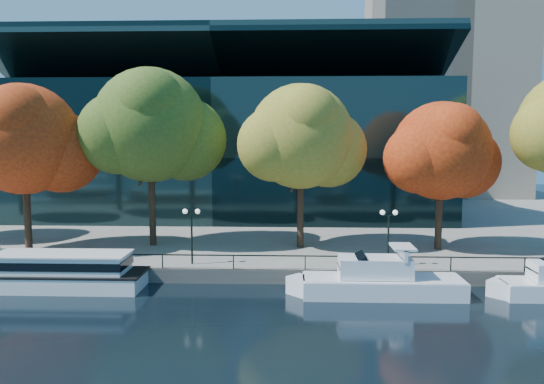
{
  "coord_description": "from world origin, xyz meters",
  "views": [
    {
      "loc": [
        4.07,
        -32.82,
        10.33
      ],
      "look_at": [
        2.51,
        8.0,
        5.89
      ],
      "focal_mm": 35.0,
      "sensor_mm": 36.0,
      "label": 1
    }
  ],
  "objects_px": {
    "tree_2": "(152,128)",
    "lamp_1": "(192,223)",
    "tour_boat": "(34,270)",
    "lamp_2": "(389,225)",
    "cruiser_near": "(375,280)",
    "tree_4": "(443,153)",
    "tree_3": "(303,139)",
    "tree_1": "(26,141)"
  },
  "relations": [
    {
      "from": "tree_4",
      "to": "tree_2",
      "type": "bearing_deg",
      "value": 178.31
    },
    {
      "from": "tree_1",
      "to": "lamp_2",
      "type": "height_order",
      "value": "tree_1"
    },
    {
      "from": "tour_boat",
      "to": "cruiser_near",
      "type": "relative_size",
      "value": 1.37
    },
    {
      "from": "cruiser_near",
      "to": "tree_3",
      "type": "distance_m",
      "value": 14.13
    },
    {
      "from": "tree_1",
      "to": "lamp_2",
      "type": "distance_m",
      "value": 28.88
    },
    {
      "from": "lamp_2",
      "to": "lamp_1",
      "type": "bearing_deg",
      "value": 180.0
    },
    {
      "from": "tree_2",
      "to": "lamp_1",
      "type": "distance_m",
      "value": 10.4
    },
    {
      "from": "tree_1",
      "to": "tree_3",
      "type": "bearing_deg",
      "value": 5.09
    },
    {
      "from": "lamp_2",
      "to": "tree_4",
      "type": "bearing_deg",
      "value": 47.35
    },
    {
      "from": "tree_3",
      "to": "lamp_2",
      "type": "xyz_separation_m",
      "value": [
        5.97,
        -6.05,
        -6.01
      ]
    },
    {
      "from": "tree_2",
      "to": "tree_1",
      "type": "bearing_deg",
      "value": -166.29
    },
    {
      "from": "tour_boat",
      "to": "cruiser_near",
      "type": "height_order",
      "value": "cruiser_near"
    },
    {
      "from": "tree_1",
      "to": "lamp_2",
      "type": "relative_size",
      "value": 3.32
    },
    {
      "from": "tree_3",
      "to": "lamp_1",
      "type": "bearing_deg",
      "value": -143.23
    },
    {
      "from": "cruiser_near",
      "to": "tree_3",
      "type": "relative_size",
      "value": 0.84
    },
    {
      "from": "cruiser_near",
      "to": "tree_3",
      "type": "bearing_deg",
      "value": 114.35
    },
    {
      "from": "cruiser_near",
      "to": "tree_4",
      "type": "height_order",
      "value": "tree_4"
    },
    {
      "from": "tree_3",
      "to": "tree_4",
      "type": "relative_size",
      "value": 1.12
    },
    {
      "from": "lamp_1",
      "to": "lamp_2",
      "type": "distance_m",
      "value": 14.06
    },
    {
      "from": "tree_1",
      "to": "lamp_1",
      "type": "height_order",
      "value": "tree_1"
    },
    {
      "from": "tour_boat",
      "to": "lamp_2",
      "type": "relative_size",
      "value": 3.85
    },
    {
      "from": "cruiser_near",
      "to": "lamp_1",
      "type": "bearing_deg",
      "value": 162.76
    },
    {
      "from": "tour_boat",
      "to": "tree_2",
      "type": "xyz_separation_m",
      "value": [
        5.77,
        9.53,
        9.65
      ]
    },
    {
      "from": "tour_boat",
      "to": "lamp_2",
      "type": "xyz_separation_m",
      "value": [
        24.2,
        3.12,
        2.73
      ]
    },
    {
      "from": "tree_2",
      "to": "tree_4",
      "type": "height_order",
      "value": "tree_2"
    },
    {
      "from": "tree_3",
      "to": "tree_1",
      "type": "bearing_deg",
      "value": -174.91
    },
    {
      "from": "cruiser_near",
      "to": "tree_2",
      "type": "height_order",
      "value": "tree_2"
    },
    {
      "from": "tree_3",
      "to": "lamp_1",
      "type": "relative_size",
      "value": 3.34
    },
    {
      "from": "cruiser_near",
      "to": "tour_boat",
      "type": "bearing_deg",
      "value": 178.0
    },
    {
      "from": "tree_4",
      "to": "lamp_1",
      "type": "distance_m",
      "value": 20.74
    },
    {
      "from": "cruiser_near",
      "to": "tree_1",
      "type": "relative_size",
      "value": 0.85
    },
    {
      "from": "lamp_2",
      "to": "tour_boat",
      "type": "bearing_deg",
      "value": -172.66
    },
    {
      "from": "tree_1",
      "to": "tree_3",
      "type": "height_order",
      "value": "tree_3"
    },
    {
      "from": "tree_3",
      "to": "lamp_1",
      "type": "height_order",
      "value": "tree_3"
    },
    {
      "from": "tree_1",
      "to": "tree_3",
      "type": "distance_m",
      "value": 22.12
    },
    {
      "from": "tree_3",
      "to": "lamp_1",
      "type": "distance_m",
      "value": 11.75
    },
    {
      "from": "tree_2",
      "to": "tree_4",
      "type": "relative_size",
      "value": 1.24
    },
    {
      "from": "cruiser_near",
      "to": "tree_2",
      "type": "distance_m",
      "value": 22.18
    },
    {
      "from": "tree_3",
      "to": "tree_4",
      "type": "distance_m",
      "value": 11.3
    },
    {
      "from": "tree_3",
      "to": "tree_2",
      "type": "bearing_deg",
      "value": 178.29
    },
    {
      "from": "tree_1",
      "to": "tree_4",
      "type": "distance_m",
      "value": 33.32
    },
    {
      "from": "tree_1",
      "to": "tree_2",
      "type": "xyz_separation_m",
      "value": [
        9.57,
        2.33,
        1.12
      ]
    }
  ]
}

